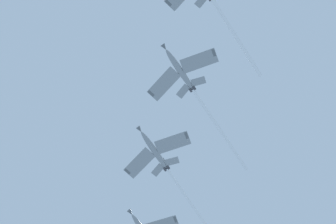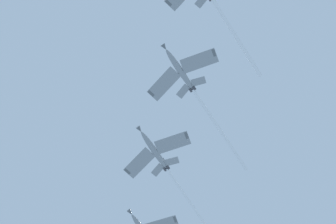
# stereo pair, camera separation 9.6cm
# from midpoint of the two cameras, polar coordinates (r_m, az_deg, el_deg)

# --- Properties ---
(jet_second) EXTENTS (38.01, 20.19, 8.40)m
(jet_second) POSITION_cam_midpoint_polar(r_m,az_deg,el_deg) (136.25, 2.59, 2.35)
(jet_second) COLOR gray
(jet_third) EXTENTS (37.80, 20.19, 8.19)m
(jet_third) POSITION_cam_midpoint_polar(r_m,az_deg,el_deg) (143.60, -0.49, -5.44)
(jet_third) COLOR gray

